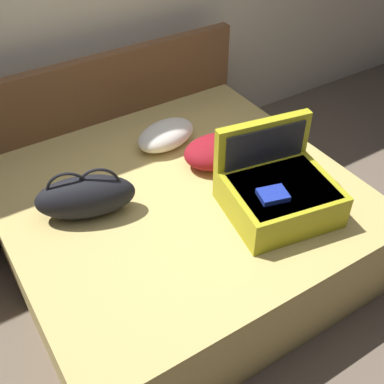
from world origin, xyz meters
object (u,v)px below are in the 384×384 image
duffel_bag (86,196)px  pillow_near_headboard (218,151)px  bed (180,225)px  hard_case_large (278,191)px  pillow_center_head (166,135)px

duffel_bag → pillow_near_headboard: (0.87, 0.00, -0.04)m
bed → hard_case_large: size_ratio=3.07×
bed → pillow_center_head: 0.60m
duffel_bag → pillow_near_headboard: 0.87m
bed → hard_case_large: (0.38, -0.42, 0.40)m
duffel_bag → pillow_center_head: (0.69, 0.34, -0.05)m
hard_case_large → duffel_bag: size_ratio=1.10×
pillow_near_headboard → bed: bearing=-161.7°
bed → pillow_center_head: (0.17, 0.45, 0.35)m
pillow_center_head → hard_case_large: bearing=-76.8°
hard_case_large → pillow_center_head: 0.90m
bed → pillow_center_head: pillow_center_head is taller
pillow_center_head → pillow_near_headboard: bearing=-63.0°
duffel_bag → pillow_center_head: size_ratio=1.38×
hard_case_large → pillow_near_headboard: hard_case_large is taller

